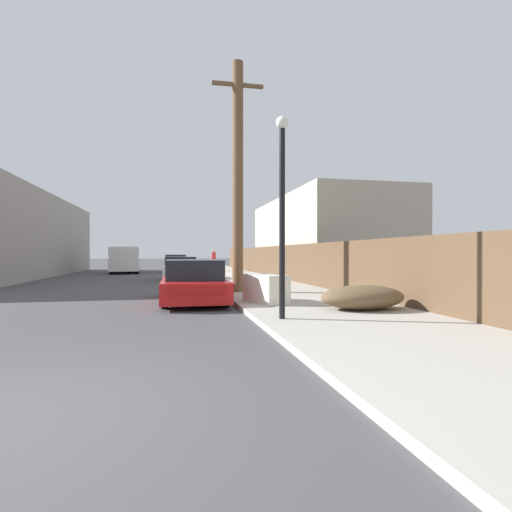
% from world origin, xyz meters
% --- Properties ---
extents(sidewalk_curb, '(4.20, 63.00, 0.12)m').
position_xyz_m(sidewalk_curb, '(5.30, 23.50, 0.06)').
color(sidewalk_curb, '#ADA89E').
rests_on(sidewalk_curb, ground).
extents(discarded_fridge, '(1.04, 1.67, 0.78)m').
position_xyz_m(discarded_fridge, '(4.01, 6.91, 0.49)').
color(discarded_fridge, silver).
rests_on(discarded_fridge, sidewalk_curb).
extents(parked_sports_car_red, '(1.90, 4.45, 1.26)m').
position_xyz_m(parked_sports_car_red, '(2.15, 8.29, 0.58)').
color(parked_sports_car_red, red).
rests_on(parked_sports_car_red, ground).
extents(car_parked_mid, '(1.89, 4.32, 1.27)m').
position_xyz_m(car_parked_mid, '(1.95, 18.33, 0.60)').
color(car_parked_mid, silver).
rests_on(car_parked_mid, ground).
extents(car_parked_far, '(2.02, 4.70, 1.35)m').
position_xyz_m(car_parked_far, '(1.90, 28.01, 0.63)').
color(car_parked_far, silver).
rests_on(car_parked_far, ground).
extents(pickup_truck, '(2.38, 5.47, 1.90)m').
position_xyz_m(pickup_truck, '(-1.82, 26.85, 0.95)').
color(pickup_truck, silver).
rests_on(pickup_truck, ground).
extents(utility_pole, '(1.80, 0.38, 7.98)m').
position_xyz_m(utility_pole, '(3.76, 10.01, 4.18)').
color(utility_pole, brown).
rests_on(utility_pole, sidewalk_curb).
extents(street_lamp, '(0.26, 0.26, 4.12)m').
position_xyz_m(street_lamp, '(3.70, 4.15, 2.54)').
color(street_lamp, black).
rests_on(street_lamp, sidewalk_curb).
extents(brush_pile, '(2.06, 1.27, 0.58)m').
position_xyz_m(brush_pile, '(5.94, 5.05, 0.41)').
color(brush_pile, brown).
rests_on(brush_pile, sidewalk_curb).
extents(wooden_fence, '(0.08, 36.82, 1.74)m').
position_xyz_m(wooden_fence, '(7.25, 17.36, 0.99)').
color(wooden_fence, brown).
rests_on(wooden_fence, sidewalk_curb).
extents(building_right_house, '(6.00, 13.76, 4.93)m').
position_xyz_m(building_right_house, '(11.07, 20.58, 2.46)').
color(building_right_house, beige).
rests_on(building_right_house, ground).
extents(pedestrian, '(0.34, 0.34, 1.63)m').
position_xyz_m(pedestrian, '(4.61, 26.19, 0.95)').
color(pedestrian, '#282D42').
rests_on(pedestrian, sidewalk_curb).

